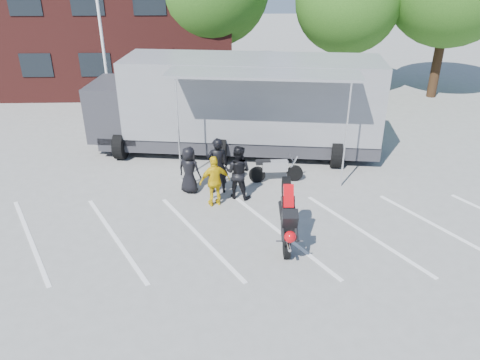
{
  "coord_description": "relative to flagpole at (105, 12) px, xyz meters",
  "views": [
    {
      "loc": [
        -1.4,
        -10.32,
        7.45
      ],
      "look_at": [
        -0.99,
        1.94,
        1.3
      ],
      "focal_mm": 35.0,
      "sensor_mm": 36.0,
      "label": 1
    }
  ],
  "objects": [
    {
      "name": "parked_motorcycle",
      "position": [
        6.6,
        -5.61,
        -5.05
      ],
      "size": [
        1.98,
        0.75,
        1.02
      ],
      "primitive_type": null,
      "rotation": [
        0.0,
        0.0,
        1.62
      ],
      "color": "#B0B0B4",
      "rests_on": "ground"
    },
    {
      "name": "spectator_leather_b",
      "position": [
        4.57,
        -6.32,
        -4.08
      ],
      "size": [
        0.74,
        0.52,
        1.94
      ],
      "primitive_type": "imported",
      "rotation": [
        0.0,
        0.0,
        3.22
      ],
      "color": "black",
      "rests_on": "ground"
    },
    {
      "name": "transporter_truck",
      "position": [
        5.39,
        -2.85,
        -5.05
      ],
      "size": [
        12.39,
        7.11,
        3.75
      ],
      "primitive_type": null,
      "rotation": [
        0.0,
        0.0,
        -0.13
      ],
      "color": "gray",
      "rests_on": "ground"
    },
    {
      "name": "parking_bay_lines",
      "position": [
        6.24,
        -9.0,
        -5.05
      ],
      "size": [
        18.09,
        13.33,
        0.01
      ],
      "primitive_type": "cube",
      "rotation": [
        0.0,
        0.0,
        0.52
      ],
      "color": "white",
      "rests_on": "ground"
    },
    {
      "name": "stunt_bike_rider",
      "position": [
        6.45,
        -9.37,
        -5.05
      ],
      "size": [
        0.94,
        1.89,
        2.19
      ],
      "primitive_type": null,
      "rotation": [
        0.0,
        0.0,
        -0.03
      ],
      "color": "black",
      "rests_on": "ground"
    },
    {
      "name": "ground",
      "position": [
        6.24,
        -10.0,
        -5.05
      ],
      "size": [
        100.0,
        100.0,
        0.0
      ],
      "primitive_type": "plane",
      "color": "gray",
      "rests_on": "ground"
    },
    {
      "name": "spectator_leather_c",
      "position": [
        5.23,
        -6.7,
        -4.15
      ],
      "size": [
        1.06,
        0.94,
        1.81
      ],
      "primitive_type": "imported",
      "rotation": [
        0.0,
        0.0,
        2.8
      ],
      "color": "black",
      "rests_on": "ground"
    },
    {
      "name": "tree_mid",
      "position": [
        11.24,
        5.0,
        -0.11
      ],
      "size": [
        5.44,
        5.44,
        7.68
      ],
      "color": "#382314",
      "rests_on": "ground"
    },
    {
      "name": "spectator_hivis",
      "position": [
        4.49,
        -7.2,
        -4.21
      ],
      "size": [
        1.07,
        0.69,
        1.69
      ],
      "primitive_type": "imported",
      "rotation": [
        0.0,
        0.0,
        3.44
      ],
      "color": "#E3B90B",
      "rests_on": "ground"
    },
    {
      "name": "spectator_leather_a",
      "position": [
        3.63,
        -6.28,
        -4.25
      ],
      "size": [
        0.93,
        0.79,
        1.62
      ],
      "primitive_type": "imported",
      "rotation": [
        0.0,
        0.0,
        2.72
      ],
      "color": "black",
      "rests_on": "ground"
    },
    {
      "name": "flagpole",
      "position": [
        0.0,
        0.0,
        0.0
      ],
      "size": [
        1.61,
        0.12,
        8.0
      ],
      "color": "white",
      "rests_on": "ground"
    },
    {
      "name": "office_building",
      "position": [
        -3.76,
        8.0,
        -1.55
      ],
      "size": [
        18.0,
        8.0,
        7.0
      ],
      "primitive_type": "cube",
      "color": "#4D1C18",
      "rests_on": "ground"
    }
  ]
}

